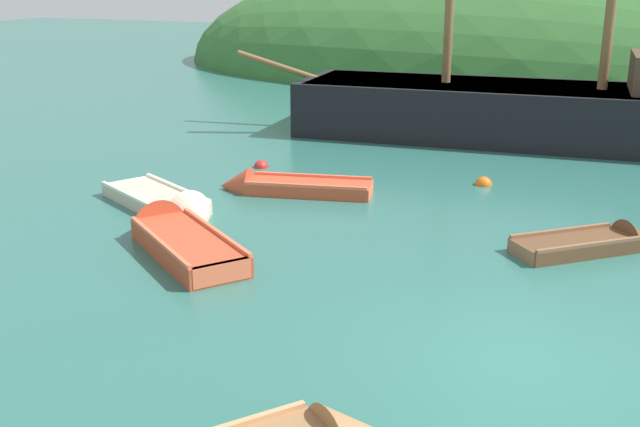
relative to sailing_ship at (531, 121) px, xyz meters
The scene contains 9 objects.
ground_plane 14.74m from the sailing_ship, 83.31° to the right, with size 120.00×120.00×0.00m, color #2D6B60.
shore_hill 19.06m from the sailing_ship, 95.53° to the left, with size 40.48×23.93×12.79m, color #387033.
sailing_ship is the anchor object (origin of this frame).
rowboat_outer_left 13.56m from the sailing_ship, 112.63° to the right, with size 3.81×3.33×1.14m.
rowboat_far 12.47m from the sailing_ship, 121.80° to the right, with size 3.84×2.89×1.18m.
rowboat_near_dock 9.54m from the sailing_ship, 120.43° to the right, with size 3.84×1.68×0.97m.
rowboat_center 9.97m from the sailing_ship, 76.23° to the right, with size 2.83×2.61×0.89m.
buoy_red 8.95m from the sailing_ship, 135.98° to the right, with size 0.40×0.40×0.40m, color red.
buoy_orange 5.84m from the sailing_ship, 94.37° to the right, with size 0.43×0.43×0.43m, color orange.
Camera 1 is at (0.78, -9.93, 5.18)m, focal length 43.04 mm.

